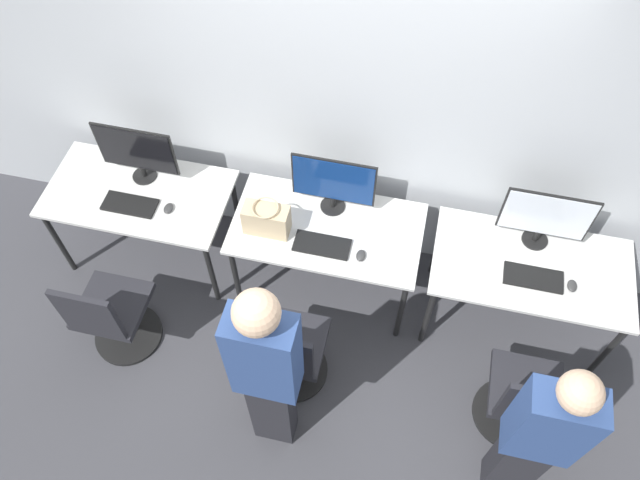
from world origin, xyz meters
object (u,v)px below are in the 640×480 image
at_px(person_center, 267,371).
at_px(monitor_left, 136,152).
at_px(mouse_left, 168,208).
at_px(keyboard_right, 533,278).
at_px(monitor_right, 546,217).
at_px(handbag, 266,219).
at_px(mouse_center, 361,255).
at_px(office_chair_right, 522,402).
at_px(person_right, 540,435).
at_px(mouse_right, 572,286).
at_px(keyboard_center, 322,245).
at_px(office_chair_center, 289,354).
at_px(monitor_center, 333,183).
at_px(office_chair_left, 112,318).
at_px(keyboard_left, 130,205).

bearing_deg(person_center, monitor_left, 134.35).
relative_size(mouse_left, keyboard_right, 0.24).
distance_m(monitor_right, handbag, 1.77).
bearing_deg(mouse_center, office_chair_right, -27.31).
bearing_deg(person_center, person_right, 0.66).
bearing_deg(mouse_center, person_center, -109.21).
bearing_deg(mouse_right, monitor_left, 175.03).
bearing_deg(keyboard_center, office_chair_center, -96.35).
bearing_deg(keyboard_center, monitor_center, 90.00).
relative_size(monitor_left, keyboard_right, 1.51).
distance_m(office_chair_left, office_chair_right, 2.71).
bearing_deg(keyboard_left, monitor_center, 12.59).
bearing_deg(handbag, person_center, -73.84).
bearing_deg(person_center, monitor_right, 43.60).
bearing_deg(monitor_right, handbag, -169.83).
distance_m(office_chair_right, person_right, 0.60).
bearing_deg(office_chair_left, mouse_right, 13.45).
relative_size(office_chair_left, office_chair_center, 1.00).
distance_m(mouse_center, office_chair_right, 1.35).
distance_m(keyboard_right, office_chair_right, 0.77).
bearing_deg(monitor_center, office_chair_left, -142.94).
distance_m(monitor_right, office_chair_right, 1.16).
bearing_deg(office_chair_left, monitor_center, 37.06).
bearing_deg(monitor_right, mouse_right, -52.85).
height_order(monitor_right, handbag, monitor_right).
xyz_separation_m(mouse_right, office_chair_right, (-0.18, -0.67, -0.37)).
xyz_separation_m(office_chair_left, mouse_right, (2.89, 0.69, 0.37)).
height_order(office_chair_left, handbag, handbag).
bearing_deg(person_center, keyboard_right, 36.55).
xyz_separation_m(monitor_left, mouse_right, (2.95, -0.26, -0.24)).
bearing_deg(keyboard_center, mouse_center, -6.03).
distance_m(person_center, handbag, 1.10).
distance_m(office_chair_left, mouse_center, 1.72).
distance_m(person_center, keyboard_right, 1.79).
bearing_deg(monitor_right, keyboard_left, -173.13).
relative_size(monitor_center, monitor_right, 1.00).
height_order(monitor_center, keyboard_right, monitor_center).
bearing_deg(person_right, keyboard_right, 92.13).
bearing_deg(person_center, monitor_center, 86.70).
xyz_separation_m(keyboard_center, office_chair_center, (-0.07, -0.64, -0.37)).
distance_m(monitor_center, office_chair_center, 1.15).
relative_size(mouse_left, person_right, 0.06).
xyz_separation_m(office_chair_left, office_chair_center, (1.23, 0.01, 0.00)).
xyz_separation_m(mouse_left, keyboard_right, (2.44, -0.00, -0.01)).
height_order(mouse_left, office_chair_right, office_chair_right).
height_order(keyboard_left, office_chair_right, office_chair_right).
distance_m(mouse_left, monitor_right, 2.47).
relative_size(office_chair_left, person_center, 0.52).
bearing_deg(monitor_center, handbag, -143.00).
height_order(keyboard_center, mouse_right, mouse_right).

